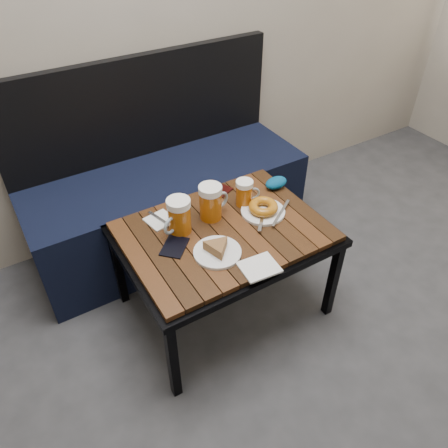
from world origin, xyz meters
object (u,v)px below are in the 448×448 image
plate_pie (217,250)px  passport_burgundy (217,189)px  beer_mug_centre (211,202)px  plate_bagel (263,209)px  beer_mug_left (179,216)px  beer_mug_right (245,193)px  knit_pouch (276,183)px  bench (167,199)px  passport_navy (175,247)px  cafe_table (224,237)px

plate_pie → passport_burgundy: size_ratio=1.49×
beer_mug_centre → plate_bagel: 0.23m
beer_mug_left → beer_mug_right: (0.32, 0.02, -0.02)m
knit_pouch → bench: bearing=130.0°
bench → plate_pie: (-0.09, -0.68, 0.22)m
beer_mug_centre → knit_pouch: beer_mug_centre is taller
plate_bagel → passport_navy: (-0.42, 0.00, -0.02)m
passport_burgundy → bench: bearing=89.0°
knit_pouch → plate_pie: bearing=-151.9°
beer_mug_centre → knit_pouch: bearing=-3.7°
plate_pie → passport_navy: bearing=136.8°
passport_burgundy → knit_pouch: bearing=-50.8°
beer_mug_left → plate_bagel: size_ratio=0.64×
beer_mug_left → bench: bearing=-130.7°
bench → passport_burgundy: bearing=-68.0°
beer_mug_centre → plate_pie: size_ratio=0.84×
plate_pie → beer_mug_left: bearing=107.8°
beer_mug_left → beer_mug_centre: bearing=162.3°
plate_pie → knit_pouch: size_ratio=1.67×
beer_mug_left → passport_navy: bearing=27.5°
cafe_table → plate_pie: size_ratio=4.56×
bench → cafe_table: bench is taller
beer_mug_centre → passport_burgundy: bearing=43.6°
passport_navy → knit_pouch: (0.58, 0.13, 0.02)m
beer_mug_right → plate_pie: bearing=-125.0°
beer_mug_right → passport_navy: beer_mug_right is taller
bench → plate_bagel: (0.20, -0.56, 0.22)m
bench → beer_mug_left: (-0.15, -0.48, 0.28)m
bench → cafe_table: 0.59m
cafe_table → plate_pie: 0.16m
passport_navy → knit_pouch: knit_pouch is taller
cafe_table → beer_mug_left: size_ratio=5.49×
bench → passport_navy: bearing=-111.0°
bench → beer_mug_right: bench is taller
bench → plate_pie: bench is taller
passport_burgundy → beer_mug_centre: bearing=-150.2°
beer_mug_centre → plate_pie: bearing=-123.6°
cafe_table → beer_mug_left: 0.22m
beer_mug_right → passport_navy: size_ratio=0.99×
beer_mug_left → plate_bagel: (0.36, -0.08, -0.06)m
beer_mug_right → plate_bagel: size_ratio=0.50×
bench → plate_bagel: bearing=-70.1°
bench → knit_pouch: (0.36, -0.43, 0.22)m
cafe_table → plate_bagel: 0.21m
plate_pie → bench: bearing=82.3°
beer_mug_centre → beer_mug_right: size_ratio=1.30×
knit_pouch → passport_burgundy: bearing=152.2°
beer_mug_left → passport_navy: 0.12m
plate_bagel → passport_burgundy: size_ratio=1.93×
bench → passport_navy: 0.63m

